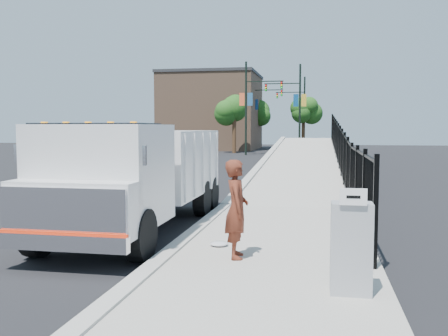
# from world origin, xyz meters

# --- Properties ---
(ground) EXTENTS (120.00, 120.00, 0.00)m
(ground) POSITION_xyz_m (0.00, 0.00, 0.00)
(ground) COLOR black
(ground) RESTS_ON ground
(sidewalk) EXTENTS (3.55, 12.00, 0.12)m
(sidewalk) POSITION_xyz_m (1.93, -2.00, 0.06)
(sidewalk) COLOR #9E998E
(sidewalk) RESTS_ON ground
(curb) EXTENTS (0.30, 12.00, 0.16)m
(curb) POSITION_xyz_m (0.00, -2.00, 0.08)
(curb) COLOR #ADAAA3
(curb) RESTS_ON ground
(ramp) EXTENTS (3.95, 24.06, 3.19)m
(ramp) POSITION_xyz_m (2.12, 16.00, 0.00)
(ramp) COLOR #9E998E
(ramp) RESTS_ON ground
(iron_fence) EXTENTS (0.10, 28.00, 1.80)m
(iron_fence) POSITION_xyz_m (3.55, 12.00, 0.90)
(iron_fence) COLOR black
(iron_fence) RESTS_ON ground
(truck) EXTENTS (2.45, 7.27, 2.49)m
(truck) POSITION_xyz_m (-1.42, 0.61, 1.40)
(truck) COLOR black
(truck) RESTS_ON ground
(worker) EXTENTS (0.52, 0.69, 1.71)m
(worker) POSITION_xyz_m (1.26, -1.74, 0.98)
(worker) COLOR #5E2617
(worker) RESTS_ON sidewalk
(utility_cabinet) EXTENTS (0.55, 0.40, 1.25)m
(utility_cabinet) POSITION_xyz_m (3.10, -3.28, 0.75)
(utility_cabinet) COLOR gray
(utility_cabinet) RESTS_ON sidewalk
(arrow_sign) EXTENTS (0.35, 0.04, 0.22)m
(arrow_sign) POSITION_xyz_m (3.10, -3.50, 1.48)
(arrow_sign) COLOR white
(arrow_sign) RESTS_ON utility_cabinet
(debris) EXTENTS (0.35, 0.35, 0.09)m
(debris) POSITION_xyz_m (0.80, -0.95, 0.16)
(debris) COLOR silver
(debris) RESTS_ON sidewalk
(light_pole_0) EXTENTS (3.78, 0.22, 8.00)m
(light_pole_0) POSITION_xyz_m (-3.26, 32.62, 4.36)
(light_pole_0) COLOR black
(light_pole_0) RESTS_ON ground
(light_pole_1) EXTENTS (3.78, 0.22, 8.00)m
(light_pole_1) POSITION_xyz_m (0.63, 35.08, 4.36)
(light_pole_1) COLOR black
(light_pole_1) RESTS_ON ground
(light_pole_2) EXTENTS (3.77, 0.22, 8.00)m
(light_pole_2) POSITION_xyz_m (-3.97, 42.50, 4.36)
(light_pole_2) COLOR black
(light_pole_2) RESTS_ON ground
(light_pole_3) EXTENTS (3.78, 0.22, 8.00)m
(light_pole_3) POSITION_xyz_m (0.71, 46.43, 4.36)
(light_pole_3) COLOR black
(light_pole_3) RESTS_ON ground
(tree_0) EXTENTS (2.51, 2.51, 5.26)m
(tree_0) POSITION_xyz_m (-5.09, 35.64, 3.94)
(tree_0) COLOR #382314
(tree_0) RESTS_ON ground
(tree_1) EXTENTS (2.08, 2.08, 5.04)m
(tree_1) POSITION_xyz_m (1.09, 41.20, 3.89)
(tree_1) COLOR #382314
(tree_1) RESTS_ON ground
(tree_2) EXTENTS (2.65, 2.65, 5.33)m
(tree_2) POSITION_xyz_m (-4.19, 46.73, 3.95)
(tree_2) COLOR #382314
(tree_2) RESTS_ON ground
(building) EXTENTS (10.00, 10.00, 8.00)m
(building) POSITION_xyz_m (-9.00, 44.00, 4.00)
(building) COLOR #8C664C
(building) RESTS_ON ground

